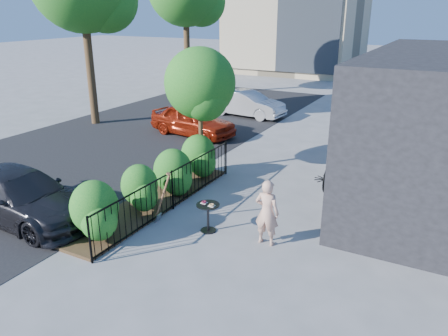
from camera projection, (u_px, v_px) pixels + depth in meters
The scene contains 12 objects.
ground at pixel (222, 221), 11.02m from camera, with size 120.00×120.00×0.00m, color gray.
fence at pixel (172, 190), 11.49m from camera, with size 0.05×6.05×1.10m.
planting_bed at pixel (152, 202), 11.98m from camera, with size 1.30×6.00×0.08m, color #382616.
shrubs at pixel (156, 180), 11.79m from camera, with size 1.10×5.60×1.24m.
patio_tree at pixel (201, 88), 13.34m from camera, with size 2.20×2.20×3.94m.
street at pixel (99, 149), 16.61m from camera, with size 9.00×30.00×0.01m, color black.
cafe_table at pixel (208, 213), 10.37m from camera, with size 0.56×0.56×0.75m.
woman at pixel (267, 213), 9.73m from camera, with size 0.56×0.37×1.55m, color tan.
shovel at pixel (162, 200), 10.70m from camera, with size 0.51×0.18×1.42m.
car_red at pixel (193, 120), 18.27m from camera, with size 1.54×3.83×1.30m, color maroon.
car_silver at pixel (247, 104), 21.54m from camera, with size 1.33×3.81×1.25m, color #ACACB1.
car_darkgrey at pixel (20, 196), 10.91m from camera, with size 1.79×4.39×1.28m, color black.
Camera 1 is at (4.71, -8.69, 5.05)m, focal length 35.00 mm.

